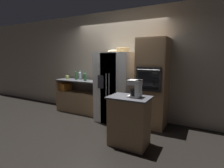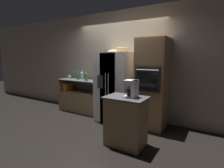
{
  "view_description": "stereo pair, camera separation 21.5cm",
  "coord_description": "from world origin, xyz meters",
  "px_view_note": "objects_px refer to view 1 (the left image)",
  "views": [
    {
      "loc": [
        2.09,
        -3.79,
        1.61
      ],
      "look_at": [
        0.06,
        -0.04,
        0.94
      ],
      "focal_mm": 28.0,
      "sensor_mm": 36.0,
      "label": 1
    },
    {
      "loc": [
        2.27,
        -3.69,
        1.61
      ],
      "look_at": [
        0.06,
        -0.04,
        0.94
      ],
      "focal_mm": 28.0,
      "sensor_mm": 36.0,
      "label": 2
    }
  ],
  "objects_px": {
    "wicker_basket": "(123,50)",
    "bottle_short": "(80,75)",
    "coffee_maker": "(136,88)",
    "fruit_bowl": "(114,51)",
    "wall_oven": "(152,83)",
    "mug": "(67,77)",
    "bottle_tall": "(76,75)",
    "bottle_wide": "(85,77)",
    "refrigerator": "(116,87)"
  },
  "relations": [
    {
      "from": "bottle_tall",
      "to": "refrigerator",
      "type": "bearing_deg",
      "value": -5.17
    },
    {
      "from": "refrigerator",
      "to": "coffee_maker",
      "type": "height_order",
      "value": "refrigerator"
    },
    {
      "from": "bottle_short",
      "to": "coffee_maker",
      "type": "distance_m",
      "value": 2.54
    },
    {
      "from": "bottle_tall",
      "to": "mug",
      "type": "relative_size",
      "value": 2.4
    },
    {
      "from": "bottle_wide",
      "to": "wicker_basket",
      "type": "bearing_deg",
      "value": -2.99
    },
    {
      "from": "wall_oven",
      "to": "fruit_bowl",
      "type": "height_order",
      "value": "wall_oven"
    },
    {
      "from": "bottle_short",
      "to": "coffee_maker",
      "type": "height_order",
      "value": "bottle_short"
    },
    {
      "from": "wall_oven",
      "to": "bottle_wide",
      "type": "height_order",
      "value": "wall_oven"
    },
    {
      "from": "bottle_tall",
      "to": "bottle_short",
      "type": "height_order",
      "value": "bottle_tall"
    },
    {
      "from": "bottle_wide",
      "to": "coffee_maker",
      "type": "bearing_deg",
      "value": -28.99
    },
    {
      "from": "wicker_basket",
      "to": "coffee_maker",
      "type": "height_order",
      "value": "wicker_basket"
    },
    {
      "from": "bottle_tall",
      "to": "coffee_maker",
      "type": "xyz_separation_m",
      "value": [
        2.28,
        -1.13,
        -0.01
      ]
    },
    {
      "from": "wicker_basket",
      "to": "wall_oven",
      "type": "bearing_deg",
      "value": 7.91
    },
    {
      "from": "bottle_short",
      "to": "mug",
      "type": "relative_size",
      "value": 2.09
    },
    {
      "from": "refrigerator",
      "to": "wicker_basket",
      "type": "relative_size",
      "value": 5.53
    },
    {
      "from": "bottle_tall",
      "to": "wall_oven",
      "type": "bearing_deg",
      "value": -1.13
    },
    {
      "from": "fruit_bowl",
      "to": "wicker_basket",
      "type": "bearing_deg",
      "value": -17.34
    },
    {
      "from": "bottle_short",
      "to": "mug",
      "type": "distance_m",
      "value": 0.42
    },
    {
      "from": "wall_oven",
      "to": "bottle_wide",
      "type": "xyz_separation_m",
      "value": [
        -1.89,
        -0.04,
        0.05
      ]
    },
    {
      "from": "refrigerator",
      "to": "wicker_basket",
      "type": "distance_m",
      "value": 0.93
    },
    {
      "from": "mug",
      "to": "bottle_short",
      "type": "bearing_deg",
      "value": 18.16
    },
    {
      "from": "wicker_basket",
      "to": "fruit_bowl",
      "type": "height_order",
      "value": "wicker_basket"
    },
    {
      "from": "wall_oven",
      "to": "bottle_tall",
      "type": "xyz_separation_m",
      "value": [
        -2.28,
        0.04,
        0.07
      ]
    },
    {
      "from": "fruit_bowl",
      "to": "mug",
      "type": "distance_m",
      "value": 1.77
    },
    {
      "from": "refrigerator",
      "to": "fruit_bowl",
      "type": "bearing_deg",
      "value": 144.02
    },
    {
      "from": "wall_oven",
      "to": "bottle_wide",
      "type": "bearing_deg",
      "value": -178.85
    },
    {
      "from": "refrigerator",
      "to": "bottle_short",
      "type": "distance_m",
      "value": 1.35
    },
    {
      "from": "refrigerator",
      "to": "fruit_bowl",
      "type": "height_order",
      "value": "fruit_bowl"
    },
    {
      "from": "wall_oven",
      "to": "coffee_maker",
      "type": "relative_size",
      "value": 6.64
    },
    {
      "from": "wicker_basket",
      "to": "bottle_short",
      "type": "distance_m",
      "value": 1.67
    },
    {
      "from": "bottle_wide",
      "to": "mug",
      "type": "distance_m",
      "value": 0.72
    },
    {
      "from": "mug",
      "to": "fruit_bowl",
      "type": "bearing_deg",
      "value": -1.16
    },
    {
      "from": "bottle_tall",
      "to": "bottle_wide",
      "type": "bearing_deg",
      "value": -11.95
    },
    {
      "from": "bottle_short",
      "to": "wall_oven",
      "type": "bearing_deg",
      "value": -3.88
    },
    {
      "from": "fruit_bowl",
      "to": "bottle_tall",
      "type": "bearing_deg",
      "value": 177.48
    },
    {
      "from": "refrigerator",
      "to": "wall_oven",
      "type": "relative_size",
      "value": 0.85
    },
    {
      "from": "wicker_basket",
      "to": "bottle_short",
      "type": "relative_size",
      "value": 1.14
    },
    {
      "from": "coffee_maker",
      "to": "wicker_basket",
      "type": "bearing_deg",
      "value": 126.08
    },
    {
      "from": "refrigerator",
      "to": "bottle_tall",
      "type": "relative_size",
      "value": 5.49
    },
    {
      "from": "wall_oven",
      "to": "mug",
      "type": "xyz_separation_m",
      "value": [
        -2.6,
        0.02,
        -0.01
      ]
    },
    {
      "from": "bottle_short",
      "to": "bottle_wide",
      "type": "relative_size",
      "value": 1.02
    },
    {
      "from": "wicker_basket",
      "to": "fruit_bowl",
      "type": "distance_m",
      "value": 0.29
    },
    {
      "from": "wicker_basket",
      "to": "fruit_bowl",
      "type": "bearing_deg",
      "value": 162.66
    },
    {
      "from": "wall_oven",
      "to": "fruit_bowl",
      "type": "distance_m",
      "value": 1.24
    },
    {
      "from": "wicker_basket",
      "to": "mug",
      "type": "distance_m",
      "value": 2.04
    },
    {
      "from": "mug",
      "to": "coffee_maker",
      "type": "bearing_deg",
      "value": -23.01
    },
    {
      "from": "wall_oven",
      "to": "wicker_basket",
      "type": "distance_m",
      "value": 1.05
    },
    {
      "from": "bottle_short",
      "to": "bottle_wide",
      "type": "height_order",
      "value": "bottle_short"
    },
    {
      "from": "wicker_basket",
      "to": "fruit_bowl",
      "type": "xyz_separation_m",
      "value": [
        -0.28,
        0.09,
        -0.02
      ]
    },
    {
      "from": "coffee_maker",
      "to": "fruit_bowl",
      "type": "bearing_deg",
      "value": 132.91
    }
  ]
}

